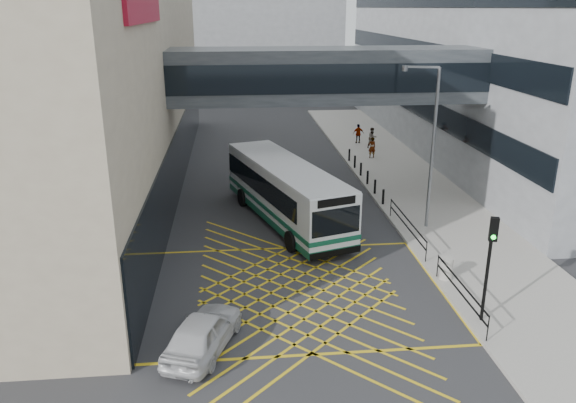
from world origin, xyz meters
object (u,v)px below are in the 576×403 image
object	(u,v)px
car_dark	(257,180)
street_lamp	(430,139)
litter_bin	(446,268)
car_silver	(295,175)
car_white	(203,332)
traffic_light	(490,255)
pedestrian_a	(372,147)
pedestrian_b	(372,138)
bus	(285,191)
pedestrian_c	(358,134)

from	to	relation	value
car_dark	street_lamp	xyz separation A→B (m)	(8.52, -7.35, 4.16)
litter_bin	car_silver	bearing A→B (deg)	108.82
litter_bin	car_dark	bearing A→B (deg)	119.23
car_silver	car_white	bearing A→B (deg)	80.04
car_silver	traffic_light	xyz separation A→B (m)	(4.99, -17.92, 2.14)
car_silver	street_lamp	world-z (taller)	street_lamp
car_white	traffic_light	distance (m)	10.47
pedestrian_a	pedestrian_b	world-z (taller)	pedestrian_b
car_dark	street_lamp	distance (m)	11.99
car_dark	bus	bearing A→B (deg)	114.71
traffic_light	pedestrian_c	xyz separation A→B (m)	(1.65, 28.87, -1.89)
car_dark	traffic_light	distance (m)	18.68
car_white	car_dark	bearing A→B (deg)	-78.29
pedestrian_a	pedestrian_b	distance (m)	3.21
car_dark	pedestrian_b	world-z (taller)	pedestrian_b
car_white	car_silver	xyz separation A→B (m)	(5.23, 18.53, 0.02)
car_dark	car_silver	bearing A→B (deg)	-147.76
street_lamp	pedestrian_c	distance (m)	19.70
traffic_light	pedestrian_b	world-z (taller)	traffic_light
car_dark	traffic_light	size ratio (longest dim) A/B	1.16
car_white	car_dark	size ratio (longest dim) A/B	0.93
litter_bin	pedestrian_c	distance (m)	25.43
litter_bin	pedestrian_a	world-z (taller)	pedestrian_a
litter_bin	pedestrian_c	bearing A→B (deg)	86.11
traffic_light	bus	bearing A→B (deg)	135.55
car_white	pedestrian_c	size ratio (longest dim) A/B	2.73
bus	pedestrian_b	distance (m)	17.92
car_white	traffic_light	bearing A→B (deg)	-156.35
bus	street_lamp	size ratio (longest dim) A/B	1.43
car_dark	pedestrian_c	distance (m)	15.10
street_lamp	pedestrian_a	bearing A→B (deg)	102.35
car_dark	street_lamp	world-z (taller)	street_lamp
car_dark	traffic_light	bearing A→B (deg)	125.56
car_white	pedestrian_a	world-z (taller)	pedestrian_a
traffic_light	pedestrian_a	world-z (taller)	traffic_light
bus	litter_bin	xyz separation A→B (m)	(6.22, -7.95, -1.12)
pedestrian_c	car_white	bearing A→B (deg)	65.25
car_silver	car_dark	bearing A→B (deg)	26.64
car_silver	pedestrian_b	distance (m)	11.79
pedestrian_c	bus	bearing A→B (deg)	62.67
car_dark	car_white	bearing A→B (deg)	92.87
bus	pedestrian_a	bearing A→B (deg)	39.86
pedestrian_c	pedestrian_b	bearing A→B (deg)	110.72
car_white	traffic_light	xyz separation A→B (m)	(10.23, 0.61, 2.16)
car_silver	pedestrian_a	distance (m)	8.98
car_white	car_dark	xyz separation A→B (m)	(2.63, 17.54, 0.04)
bus	pedestrian_c	world-z (taller)	bus
bus	car_white	world-z (taller)	bus
traffic_light	car_silver	bearing A→B (deg)	122.31
car_dark	street_lamp	size ratio (longest dim) A/B	0.58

